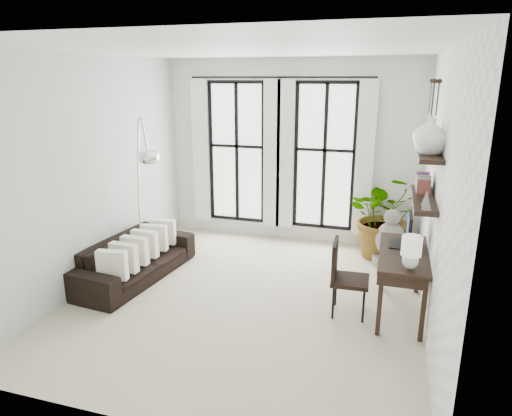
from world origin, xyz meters
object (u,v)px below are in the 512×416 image
at_px(sofa, 135,258).
at_px(buddha, 390,242).
at_px(plant, 386,215).
at_px(desk_chair, 343,273).
at_px(arc_lamp, 142,160).
at_px(desk, 403,258).

distance_m(sofa, buddha, 3.92).
height_order(plant, desk_chair, plant).
height_order(arc_lamp, buddha, arc_lamp).
distance_m(arc_lamp, buddha, 3.98).
relative_size(plant, buddha, 1.54).
bearing_deg(desk, sofa, -179.95).
relative_size(plant, arc_lamp, 0.60).
bearing_deg(buddha, plant, 104.93).
height_order(sofa, buddha, buddha).
relative_size(sofa, desk, 1.51).
bearing_deg(buddha, desk_chair, -107.20).
bearing_deg(sofa, plant, -54.69).
xyz_separation_m(desk, desk_chair, (-0.69, -0.18, -0.21)).
bearing_deg(plant, sofa, -150.85).
height_order(plant, desk, plant).
bearing_deg(sofa, desk, -83.78).
bearing_deg(sofa, buddha, -60.21).
bearing_deg(sofa, desk_chair, -87.13).
height_order(desk_chair, arc_lamp, arc_lamp).
bearing_deg(plant, desk_chair, -101.72).
xyz_separation_m(plant, desk_chair, (-0.44, -2.12, -0.16)).
bearing_deg(desk, desk_chair, -165.44).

